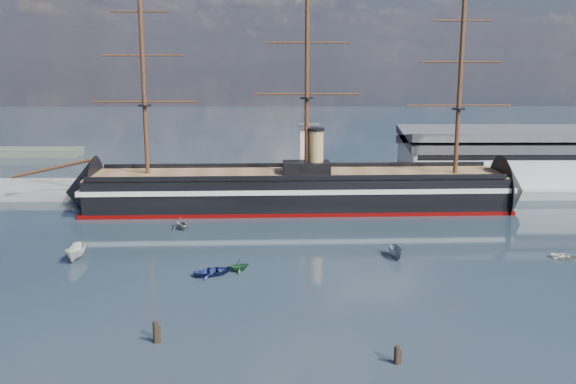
{
  "coord_description": "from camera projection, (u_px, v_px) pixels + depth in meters",
  "views": [
    {
      "loc": [
        -3.17,
        -75.24,
        32.64
      ],
      "look_at": [
        -2.14,
        35.0,
        9.0
      ],
      "focal_mm": 40.0,
      "sensor_mm": 36.0,
      "label": 1
    }
  ],
  "objects": [
    {
      "name": "motorboat_g",
      "position": [
        238.0,
        271.0,
        98.75
      ],
      "size": [
        4.51,
        6.15,
        2.07
      ],
      "primitive_type": "imported",
      "rotation": [
        0.0,
        0.0,
        -1.16
      ],
      "color": "#1C482B",
      "rests_on": "ground"
    },
    {
      "name": "quay",
      "position": [
        337.0,
        193.0,
        154.83
      ],
      "size": [
        180.0,
        18.0,
        2.0
      ],
      "primitive_type": "cube",
      "color": "slate",
      "rests_on": "ground"
    },
    {
      "name": "motorboat_b",
      "position": [
        213.0,
        275.0,
        97.02
      ],
      "size": [
        2.74,
        3.9,
        1.69
      ],
      "primitive_type": "imported",
      "rotation": [
        0.0,
        0.0,
        1.97
      ],
      "color": "navy",
      "rests_on": "ground"
    },
    {
      "name": "ground",
      "position": [
        299.0,
        233.0,
        119.54
      ],
      "size": [
        600.0,
        600.0,
        0.0
      ],
      "primitive_type": "plane",
      "color": "black",
      "rests_on": "ground"
    },
    {
      "name": "motorboat_c",
      "position": [
        396.0,
        258.0,
        105.12
      ],
      "size": [
        6.19,
        2.9,
        2.39
      ],
      "primitive_type": "imported",
      "rotation": [
        0.0,
        0.0,
        0.12
      ],
      "color": "slate",
      "rests_on": "ground"
    },
    {
      "name": "motorboat_d",
      "position": [
        181.0,
        229.0,
        122.52
      ],
      "size": [
        7.41,
        6.11,
        2.52
      ],
      "primitive_type": "imported",
      "rotation": [
        0.0,
        0.0,
        0.55
      ],
      "color": "slate",
      "rests_on": "ground"
    },
    {
      "name": "piling_near_mid",
      "position": [
        396.0,
        364.0,
        69.12
      ],
      "size": [
        0.64,
        0.64,
        2.76
      ],
      "primitive_type": "cylinder",
      "color": "black",
      "rests_on": "ground"
    },
    {
      "name": "motorboat_e",
      "position": [
        564.0,
        259.0,
        104.69
      ],
      "size": [
        2.22,
        2.76,
        1.21
      ],
      "primitive_type": "imported",
      "rotation": [
        0.0,
        0.0,
        1.03
      ],
      "color": "beige",
      "rests_on": "ground"
    },
    {
      "name": "warship",
      "position": [
        289.0,
        190.0,
        138.23
      ],
      "size": [
        113.13,
        19.09,
        53.94
      ],
      "rotation": [
        0.0,
        0.0,
        0.03
      ],
      "color": "black",
      "rests_on": "ground"
    },
    {
      "name": "motorboat_a",
      "position": [
        77.0,
        260.0,
        104.14
      ],
      "size": [
        7.61,
        2.86,
        3.03
      ],
      "primitive_type": "imported",
      "rotation": [
        0.0,
        0.0,
        0.01
      ],
      "color": "beige",
      "rests_on": "ground"
    },
    {
      "name": "piling_near_left",
      "position": [
        156.0,
        343.0,
        74.18
      ],
      "size": [
        0.64,
        0.64,
        3.34
      ],
      "primitive_type": "cylinder",
      "color": "black",
      "rests_on": "ground"
    },
    {
      "name": "warehouse",
      "position": [
        531.0,
        157.0,
        157.51
      ],
      "size": [
        63.0,
        21.0,
        11.6
      ],
      "color": "#B7BABC",
      "rests_on": "ground"
    },
    {
      "name": "quay_tower",
      "position": [
        308.0,
        155.0,
        149.79
      ],
      "size": [
        5.0,
        5.0,
        15.0
      ],
      "color": "silver",
      "rests_on": "ground"
    }
  ]
}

